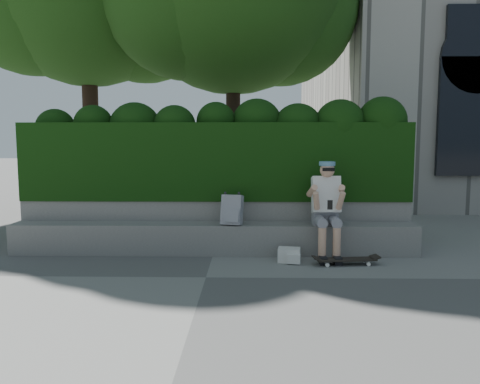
{
  "coord_description": "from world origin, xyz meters",
  "views": [
    {
      "loc": [
        0.53,
        -5.59,
        1.67
      ],
      "look_at": [
        0.4,
        1.0,
        0.95
      ],
      "focal_mm": 35.0,
      "sensor_mm": 36.0,
      "label": 1
    }
  ],
  "objects_px": {
    "skateboard": "(346,260)",
    "backpack_plaid": "(232,210)",
    "backpack_ground": "(289,255)",
    "person": "(326,205)"
  },
  "relations": [
    {
      "from": "skateboard",
      "to": "backpack_plaid",
      "type": "relative_size",
      "value": 1.89
    },
    {
      "from": "backpack_plaid",
      "to": "skateboard",
      "type": "bearing_deg",
      "value": -4.33
    },
    {
      "from": "backpack_plaid",
      "to": "backpack_ground",
      "type": "distance_m",
      "value": 1.06
    },
    {
      "from": "person",
      "to": "backpack_plaid",
      "type": "distance_m",
      "value": 1.36
    },
    {
      "from": "skateboard",
      "to": "backpack_ground",
      "type": "distance_m",
      "value": 0.77
    },
    {
      "from": "backpack_plaid",
      "to": "person",
      "type": "bearing_deg",
      "value": 10.85
    },
    {
      "from": "person",
      "to": "skateboard",
      "type": "distance_m",
      "value": 0.84
    },
    {
      "from": "person",
      "to": "backpack_ground",
      "type": "bearing_deg",
      "value": -151.28
    },
    {
      "from": "skateboard",
      "to": "backpack_plaid",
      "type": "distance_m",
      "value": 1.75
    },
    {
      "from": "person",
      "to": "skateboard",
      "type": "bearing_deg",
      "value": -65.33
    }
  ]
}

